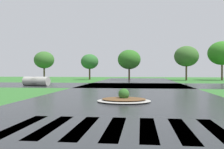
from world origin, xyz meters
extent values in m
cube|color=#232628|center=(0.00, 10.00, 0.00)|extent=(11.10, 80.00, 0.01)
cube|color=#232628|center=(0.00, 24.36, 0.00)|extent=(90.00, 9.99, 0.01)
cube|color=white|center=(-2.70, 3.74, 0.00)|extent=(0.45, 3.10, 0.01)
cube|color=white|center=(-1.80, 3.74, 0.00)|extent=(0.45, 3.10, 0.01)
cube|color=white|center=(-0.90, 3.74, 0.00)|extent=(0.45, 3.10, 0.01)
cube|color=white|center=(0.00, 3.74, 0.00)|extent=(0.45, 3.10, 0.01)
cube|color=white|center=(0.90, 3.74, 0.00)|extent=(0.45, 3.10, 0.01)
cube|color=white|center=(1.80, 3.74, 0.00)|extent=(0.45, 3.10, 0.01)
cube|color=white|center=(2.70, 3.74, 0.00)|extent=(0.45, 3.10, 0.01)
ellipsoid|color=#9E9B93|center=(-0.15, 9.65, 0.06)|extent=(2.72, 2.36, 0.12)
ellipsoid|color=brown|center=(-0.15, 9.65, 0.15)|extent=(2.23, 1.94, 0.10)
sphere|color=#2D6023|center=(-0.15, 9.65, 0.40)|extent=(0.56, 0.56, 0.56)
cylinder|color=#9E9B93|center=(-10.63, 22.39, 0.48)|extent=(1.87, 1.26, 0.95)
cylinder|color=#9E9B93|center=(-9.57, 22.19, 0.48)|extent=(1.87, 1.26, 0.95)
cylinder|color=#4C3823|center=(-16.22, 40.21, 1.12)|extent=(0.28, 0.28, 2.24)
ellipsoid|color=#356528|center=(-16.22, 40.21, 3.47)|extent=(3.51, 3.51, 2.99)
cylinder|color=#4C3823|center=(-8.21, 40.84, 1.05)|extent=(0.28, 0.28, 2.09)
ellipsoid|color=#2D662C|center=(-8.21, 40.84, 3.17)|extent=(3.07, 3.07, 2.61)
cylinder|color=#4C3823|center=(-1.24, 39.60, 1.05)|extent=(0.28, 0.28, 2.10)
ellipsoid|color=#2E6821|center=(-1.24, 39.60, 3.44)|extent=(3.82, 3.82, 3.25)
cylinder|color=#4C3823|center=(8.04, 39.43, 1.27)|extent=(0.28, 0.28, 2.54)
ellipsoid|color=#376128|center=(8.04, 39.43, 3.91)|extent=(3.92, 3.92, 3.33)
cylinder|color=#4C3823|center=(13.90, 40.41, 1.42)|extent=(0.28, 0.28, 2.85)
ellipsoid|color=#2E711F|center=(13.90, 40.41, 4.45)|extent=(4.57, 4.57, 3.89)
camera|label=1|loc=(0.71, -3.25, 1.58)|focal=41.14mm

